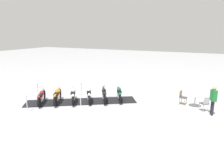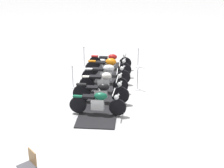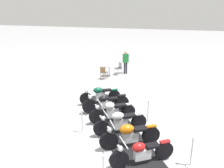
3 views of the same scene
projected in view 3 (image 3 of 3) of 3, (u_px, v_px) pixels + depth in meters
ground_plane at (116, 127)px, 10.10m from camera, size 80.00×80.00×0.00m
display_platform at (116, 127)px, 10.09m from camera, size 6.98×5.20×0.04m
motorcycle_forest at (100, 95)px, 12.26m from camera, size 1.19×1.93×0.95m
motorcycle_black at (105, 103)px, 11.33m from camera, size 1.29×2.04×1.04m
motorcycle_cream at (112, 111)px, 10.39m from camera, size 1.29×1.83×0.98m
motorcycle_chrome at (120, 122)px, 9.45m from camera, size 1.36×1.94×0.97m
motorcycle_copper at (129, 134)px, 8.52m from camera, size 1.23×2.05×1.00m
motorcycle_maroon at (141, 152)px, 7.60m from camera, size 1.32×1.94×0.94m
stanchion_right_mid at (82, 125)px, 9.56m from camera, size 0.29×0.29×1.03m
stanchion_left_rear at (191, 156)px, 7.58m from camera, size 0.30×0.30×1.06m
stanchion_left_mid at (148, 115)px, 10.40m from camera, size 0.29×0.29×1.05m
cafe_table at (109, 68)px, 16.88m from camera, size 0.77×0.77×0.78m
cafe_chair_near_table at (119, 67)px, 17.29m from camera, size 0.57×0.57×0.91m
cafe_chair_across_table at (104, 72)px, 16.21m from camera, size 0.48×0.48×0.91m
bystander_person at (126, 60)px, 17.40m from camera, size 0.38×0.46×1.71m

